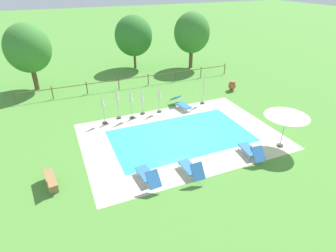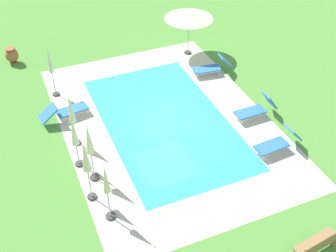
{
  "view_description": "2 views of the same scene",
  "coord_description": "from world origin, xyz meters",
  "px_view_note": "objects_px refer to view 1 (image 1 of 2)",
  "views": [
    {
      "loc": [
        -6.51,
        -13.15,
        8.75
      ],
      "look_at": [
        -0.64,
        0.5,
        0.6
      ],
      "focal_mm": 29.58,
      "sensor_mm": 36.0,
      "label": 1
    },
    {
      "loc": [
        -12.78,
        5.26,
        10.91
      ],
      "look_at": [
        -1.21,
        0.38,
        0.76
      ],
      "focal_mm": 45.32,
      "sensor_mm": 36.0,
      "label": 2
    }
  ],
  "objects_px": {
    "sun_lounger_north_near_steps": "(251,151)",
    "sun_lounger_south_near_corner": "(181,103)",
    "patio_umbrella_open_foreground": "(287,113)",
    "terracotta_urn_near_fence": "(232,86)",
    "patio_umbrella_closed_row_mid_west": "(142,94)",
    "sun_lounger_north_mid": "(191,168)",
    "patio_umbrella_closed_row_west": "(159,92)",
    "tree_far_west": "(134,36)",
    "patio_umbrella_closed_row_mid_east": "(117,95)",
    "wooden_bench_lawn_side": "(49,178)",
    "patio_umbrella_closed_row_centre": "(204,84)",
    "sun_lounger_north_far": "(148,175)",
    "tree_west_mid": "(28,48)",
    "tree_centre": "(192,33)",
    "patio_umbrella_closed_row_east": "(102,102)",
    "patio_umbrella_closed_deck_corner": "(130,95)"
  },
  "relations": [
    {
      "from": "sun_lounger_north_mid",
      "to": "sun_lounger_north_far",
      "type": "height_order",
      "value": "sun_lounger_north_mid"
    },
    {
      "from": "terracotta_urn_near_fence",
      "to": "patio_umbrella_closed_row_mid_east",
      "type": "bearing_deg",
      "value": -172.66
    },
    {
      "from": "patio_umbrella_closed_row_mid_east",
      "to": "patio_umbrella_closed_row_east",
      "type": "distance_m",
      "value": 1.12
    },
    {
      "from": "sun_lounger_south_near_corner",
      "to": "tree_west_mid",
      "type": "height_order",
      "value": "tree_west_mid"
    },
    {
      "from": "sun_lounger_north_near_steps",
      "to": "terracotta_urn_near_fence",
      "type": "relative_size",
      "value": 2.39
    },
    {
      "from": "wooden_bench_lawn_side",
      "to": "terracotta_urn_near_fence",
      "type": "bearing_deg",
      "value": 24.73
    },
    {
      "from": "patio_umbrella_closed_row_mid_west",
      "to": "wooden_bench_lawn_side",
      "type": "height_order",
      "value": "patio_umbrella_closed_row_mid_west"
    },
    {
      "from": "patio_umbrella_closed_row_centre",
      "to": "tree_centre",
      "type": "height_order",
      "value": "tree_centre"
    },
    {
      "from": "patio_umbrella_closed_row_mid_east",
      "to": "sun_lounger_south_near_corner",
      "type": "bearing_deg",
      "value": -1.88
    },
    {
      "from": "patio_umbrella_closed_row_mid_east",
      "to": "patio_umbrella_closed_deck_corner",
      "type": "distance_m",
      "value": 0.9
    },
    {
      "from": "patio_umbrella_closed_row_west",
      "to": "tree_far_west",
      "type": "bearing_deg",
      "value": 81.57
    },
    {
      "from": "patio_umbrella_closed_row_mid_west",
      "to": "tree_west_mid",
      "type": "bearing_deg",
      "value": 129.86
    },
    {
      "from": "sun_lounger_north_far",
      "to": "tree_centre",
      "type": "relative_size",
      "value": 0.34
    },
    {
      "from": "patio_umbrella_closed_row_centre",
      "to": "terracotta_urn_near_fence",
      "type": "distance_m",
      "value": 4.09
    },
    {
      "from": "patio_umbrella_closed_row_west",
      "to": "terracotta_urn_near_fence",
      "type": "relative_size",
      "value": 2.82
    },
    {
      "from": "patio_umbrella_closed_row_west",
      "to": "tree_centre",
      "type": "distance_m",
      "value": 11.57
    },
    {
      "from": "tree_centre",
      "to": "sun_lounger_north_mid",
      "type": "bearing_deg",
      "value": -117.28
    },
    {
      "from": "sun_lounger_north_mid",
      "to": "wooden_bench_lawn_side",
      "type": "height_order",
      "value": "sun_lounger_north_mid"
    },
    {
      "from": "patio_umbrella_closed_row_mid_east",
      "to": "wooden_bench_lawn_side",
      "type": "xyz_separation_m",
      "value": [
        -4.73,
        -5.57,
        -1.27
      ]
    },
    {
      "from": "sun_lounger_north_near_steps",
      "to": "sun_lounger_north_mid",
      "type": "bearing_deg",
      "value": -178.25
    },
    {
      "from": "patio_umbrella_closed_row_west",
      "to": "tree_west_mid",
      "type": "xyz_separation_m",
      "value": [
        -8.07,
        8.39,
        1.98
      ]
    },
    {
      "from": "sun_lounger_north_far",
      "to": "patio_umbrella_closed_row_centre",
      "type": "relative_size",
      "value": 0.76
    },
    {
      "from": "sun_lounger_north_near_steps",
      "to": "wooden_bench_lawn_side",
      "type": "height_order",
      "value": "sun_lounger_north_near_steps"
    },
    {
      "from": "terracotta_urn_near_fence",
      "to": "sun_lounger_north_far",
      "type": "bearing_deg",
      "value": -141.55
    },
    {
      "from": "sun_lounger_north_near_steps",
      "to": "sun_lounger_north_mid",
      "type": "relative_size",
      "value": 1.08
    },
    {
      "from": "patio_umbrella_closed_row_west",
      "to": "tree_far_west",
      "type": "height_order",
      "value": "tree_far_west"
    },
    {
      "from": "patio_umbrella_closed_row_mid_east",
      "to": "patio_umbrella_closed_row_east",
      "type": "bearing_deg",
      "value": -162.24
    },
    {
      "from": "tree_centre",
      "to": "patio_umbrella_closed_row_mid_east",
      "type": "bearing_deg",
      "value": -139.18
    },
    {
      "from": "patio_umbrella_closed_row_west",
      "to": "wooden_bench_lawn_side",
      "type": "bearing_deg",
      "value": -144.88
    },
    {
      "from": "sun_lounger_north_mid",
      "to": "tree_far_west",
      "type": "height_order",
      "value": "tree_far_west"
    },
    {
      "from": "patio_umbrella_open_foreground",
      "to": "terracotta_urn_near_fence",
      "type": "height_order",
      "value": "patio_umbrella_open_foreground"
    },
    {
      "from": "sun_lounger_north_mid",
      "to": "sun_lounger_south_near_corner",
      "type": "relative_size",
      "value": 0.88
    },
    {
      "from": "sun_lounger_south_near_corner",
      "to": "patio_umbrella_open_foreground",
      "type": "bearing_deg",
      "value": -66.68
    },
    {
      "from": "patio_umbrella_open_foreground",
      "to": "patio_umbrella_closed_row_east",
      "type": "bearing_deg",
      "value": 142.09
    },
    {
      "from": "terracotta_urn_near_fence",
      "to": "sun_lounger_south_near_corner",
      "type": "bearing_deg",
      "value": -165.09
    },
    {
      "from": "tree_west_mid",
      "to": "patio_umbrella_closed_row_centre",
      "type": "bearing_deg",
      "value": -35.42
    },
    {
      "from": "sun_lounger_north_near_steps",
      "to": "patio_umbrella_closed_row_mid_west",
      "type": "distance_m",
      "value": 8.32
    },
    {
      "from": "patio_umbrella_closed_row_west",
      "to": "patio_umbrella_closed_deck_corner",
      "type": "distance_m",
      "value": 2.12
    },
    {
      "from": "patio_umbrella_closed_deck_corner",
      "to": "patio_umbrella_closed_row_centre",
      "type": "bearing_deg",
      "value": 2.23
    },
    {
      "from": "sun_lounger_north_far",
      "to": "tree_west_mid",
      "type": "relative_size",
      "value": 0.35
    },
    {
      "from": "patio_umbrella_closed_row_east",
      "to": "tree_centre",
      "type": "height_order",
      "value": "tree_centre"
    },
    {
      "from": "patio_umbrella_closed_row_mid_west",
      "to": "patio_umbrella_closed_row_centre",
      "type": "bearing_deg",
      "value": -1.21
    },
    {
      "from": "patio_umbrella_closed_row_mid_east",
      "to": "wooden_bench_lawn_side",
      "type": "height_order",
      "value": "patio_umbrella_closed_row_mid_east"
    },
    {
      "from": "patio_umbrella_closed_row_east",
      "to": "patio_umbrella_closed_deck_corner",
      "type": "distance_m",
      "value": 1.9
    },
    {
      "from": "patio_umbrella_open_foreground",
      "to": "patio_umbrella_closed_row_mid_west",
      "type": "height_order",
      "value": "patio_umbrella_open_foreground"
    },
    {
      "from": "patio_umbrella_open_foreground",
      "to": "terracotta_urn_near_fence",
      "type": "relative_size",
      "value": 2.95
    },
    {
      "from": "sun_lounger_north_mid",
      "to": "patio_umbrella_open_foreground",
      "type": "xyz_separation_m",
      "value": [
        5.99,
        0.32,
        1.72
      ]
    },
    {
      "from": "sun_lounger_north_near_steps",
      "to": "sun_lounger_south_near_corner",
      "type": "relative_size",
      "value": 0.94
    },
    {
      "from": "tree_west_mid",
      "to": "patio_umbrella_closed_deck_corner",
      "type": "bearing_deg",
      "value": -55.08
    },
    {
      "from": "patio_umbrella_closed_row_west",
      "to": "patio_umbrella_closed_row_east",
      "type": "bearing_deg",
      "value": -177.67
    }
  ]
}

